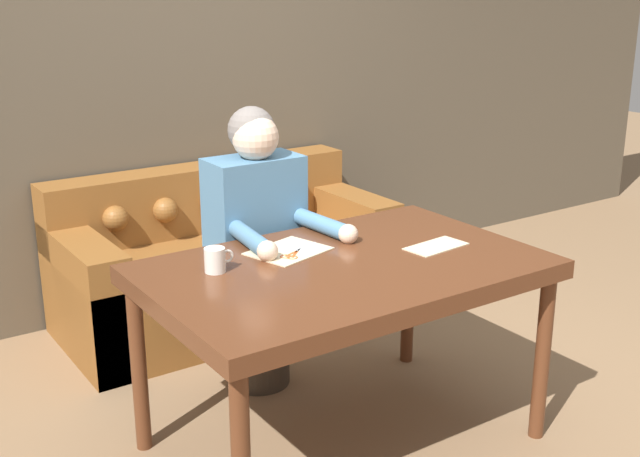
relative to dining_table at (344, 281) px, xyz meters
The scene contains 9 objects.
ground_plane 0.70m from the dining_table, 13.91° to the right, with size 16.00×16.00×0.00m, color #846647.
wall_back 1.88m from the dining_table, 85.65° to the left, with size 8.00×0.06×2.60m.
dining_table is the anchor object (origin of this frame).
couch 1.43m from the dining_table, 81.75° to the left, with size 1.74×0.80×0.79m.
person 0.61m from the dining_table, 92.61° to the left, with size 0.45×0.61×1.26m.
pattern_paper_main 0.26m from the dining_table, 114.24° to the left, with size 0.34×0.30×0.00m.
pattern_paper_offcut 0.42m from the dining_table, ahead, with size 0.26×0.15×0.00m.
scissors 0.22m from the dining_table, 118.34° to the left, with size 0.21×0.16×0.01m.
mug 0.49m from the dining_table, 157.20° to the left, with size 0.11×0.08×0.09m.
Camera 1 is at (-1.78, -2.23, 1.76)m, focal length 45.00 mm.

